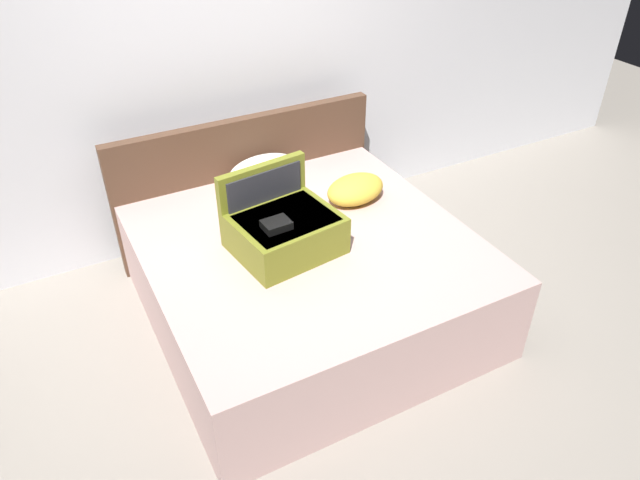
{
  "coord_description": "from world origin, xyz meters",
  "views": [
    {
      "loc": [
        -1.29,
        -2.17,
        2.6
      ],
      "look_at": [
        0.0,
        0.26,
        0.67
      ],
      "focal_mm": 33.28,
      "sensor_mm": 36.0,
      "label": 1
    }
  ],
  "objects_px": {
    "pillow_near_headboard": "(264,171)",
    "hard_case_large": "(283,228)",
    "bed": "(309,279)",
    "pillow_center_head": "(355,189)"
  },
  "relations": [
    {
      "from": "bed",
      "to": "hard_case_large",
      "type": "height_order",
      "value": "hard_case_large"
    },
    {
      "from": "hard_case_large",
      "to": "pillow_center_head",
      "type": "relative_size",
      "value": 1.53
    },
    {
      "from": "hard_case_large",
      "to": "pillow_center_head",
      "type": "distance_m",
      "value": 0.69
    },
    {
      "from": "hard_case_large",
      "to": "pillow_near_headboard",
      "type": "relative_size",
      "value": 1.24
    },
    {
      "from": "pillow_near_headboard",
      "to": "hard_case_large",
      "type": "bearing_deg",
      "value": -105.25
    },
    {
      "from": "bed",
      "to": "hard_case_large",
      "type": "distance_m",
      "value": 0.45
    },
    {
      "from": "hard_case_large",
      "to": "bed",
      "type": "bearing_deg",
      "value": -12.1
    },
    {
      "from": "hard_case_large",
      "to": "pillow_near_headboard",
      "type": "distance_m",
      "value": 0.77
    },
    {
      "from": "bed",
      "to": "pillow_center_head",
      "type": "relative_size",
      "value": 4.55
    },
    {
      "from": "pillow_near_headboard",
      "to": "pillow_center_head",
      "type": "height_order",
      "value": "pillow_near_headboard"
    }
  ]
}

